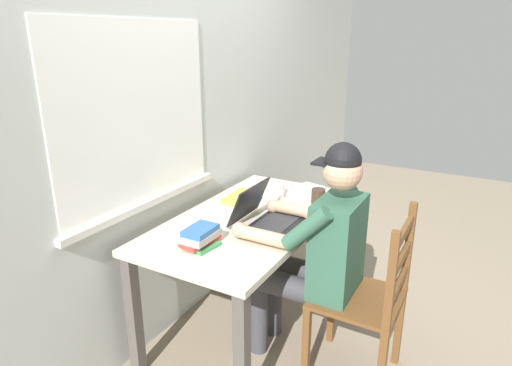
{
  "coord_description": "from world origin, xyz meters",
  "views": [
    {
      "loc": [
        -2.03,
        -1.17,
        1.72
      ],
      "look_at": [
        -0.03,
        -0.05,
        0.95
      ],
      "focal_mm": 30.96,
      "sensor_mm": 36.0,
      "label": 1
    }
  ],
  "objects_px": {
    "seated_person": "(317,246)",
    "landscape_photo_print": "(277,207)",
    "coffee_mug_dark": "(318,196)",
    "book_stack_side": "(241,200)",
    "wooden_chair": "(368,299)",
    "laptop": "(264,216)",
    "computer_mouse": "(300,208)",
    "coffee_mug_white": "(279,190)",
    "book_stack_main": "(201,237)",
    "desk": "(251,232)"
  },
  "relations": [
    {
      "from": "computer_mouse",
      "to": "book_stack_main",
      "type": "distance_m",
      "value": 0.71
    },
    {
      "from": "seated_person",
      "to": "wooden_chair",
      "type": "height_order",
      "value": "seated_person"
    },
    {
      "from": "book_stack_side",
      "to": "desk",
      "type": "bearing_deg",
      "value": -129.58
    },
    {
      "from": "seated_person",
      "to": "computer_mouse",
      "type": "xyz_separation_m",
      "value": [
        0.31,
        0.24,
        0.06
      ]
    },
    {
      "from": "wooden_chair",
      "to": "landscape_photo_print",
      "type": "relative_size",
      "value": 7.29
    },
    {
      "from": "laptop",
      "to": "landscape_photo_print",
      "type": "relative_size",
      "value": 2.54
    },
    {
      "from": "desk",
      "to": "seated_person",
      "type": "distance_m",
      "value": 0.46
    },
    {
      "from": "wooden_chair",
      "to": "laptop",
      "type": "height_order",
      "value": "laptop"
    },
    {
      "from": "computer_mouse",
      "to": "book_stack_side",
      "type": "relative_size",
      "value": 0.47
    },
    {
      "from": "wooden_chair",
      "to": "book_stack_side",
      "type": "bearing_deg",
      "value": 76.88
    },
    {
      "from": "laptop",
      "to": "computer_mouse",
      "type": "height_order",
      "value": "laptop"
    },
    {
      "from": "computer_mouse",
      "to": "coffee_mug_white",
      "type": "distance_m",
      "value": 0.26
    },
    {
      "from": "coffee_mug_dark",
      "to": "book_stack_main",
      "type": "height_order",
      "value": "book_stack_main"
    },
    {
      "from": "seated_person",
      "to": "wooden_chair",
      "type": "distance_m",
      "value": 0.36
    },
    {
      "from": "seated_person",
      "to": "landscape_photo_print",
      "type": "xyz_separation_m",
      "value": [
        0.29,
        0.38,
        0.04
      ]
    },
    {
      "from": "coffee_mug_dark",
      "to": "computer_mouse",
      "type": "bearing_deg",
      "value": 163.88
    },
    {
      "from": "desk",
      "to": "coffee_mug_dark",
      "type": "distance_m",
      "value": 0.49
    },
    {
      "from": "computer_mouse",
      "to": "book_stack_side",
      "type": "height_order",
      "value": "book_stack_side"
    },
    {
      "from": "computer_mouse",
      "to": "laptop",
      "type": "bearing_deg",
      "value": 162.13
    },
    {
      "from": "seated_person",
      "to": "book_stack_side",
      "type": "distance_m",
      "value": 0.62
    },
    {
      "from": "wooden_chair",
      "to": "coffee_mug_white",
      "type": "relative_size",
      "value": 8.12
    },
    {
      "from": "wooden_chair",
      "to": "book_stack_side",
      "type": "distance_m",
      "value": 0.93
    },
    {
      "from": "wooden_chair",
      "to": "laptop",
      "type": "xyz_separation_m",
      "value": [
        0.03,
        0.61,
        0.32
      ]
    },
    {
      "from": "computer_mouse",
      "to": "coffee_mug_white",
      "type": "bearing_deg",
      "value": 56.57
    },
    {
      "from": "desk",
      "to": "book_stack_main",
      "type": "height_order",
      "value": "book_stack_main"
    },
    {
      "from": "computer_mouse",
      "to": "coffee_mug_white",
      "type": "xyz_separation_m",
      "value": [
        0.14,
        0.21,
        0.04
      ]
    },
    {
      "from": "laptop",
      "to": "book_stack_main",
      "type": "distance_m",
      "value": 0.41
    },
    {
      "from": "desk",
      "to": "computer_mouse",
      "type": "bearing_deg",
      "value": -43.98
    },
    {
      "from": "wooden_chair",
      "to": "computer_mouse",
      "type": "height_order",
      "value": "wooden_chair"
    },
    {
      "from": "wooden_chair",
      "to": "laptop",
      "type": "bearing_deg",
      "value": 87.15
    },
    {
      "from": "desk",
      "to": "laptop",
      "type": "relative_size",
      "value": 4.24
    },
    {
      "from": "wooden_chair",
      "to": "landscape_photo_print",
      "type": "distance_m",
      "value": 0.77
    },
    {
      "from": "laptop",
      "to": "desk",
      "type": "bearing_deg",
      "value": 62.35
    },
    {
      "from": "desk",
      "to": "book_stack_side",
      "type": "bearing_deg",
      "value": 50.42
    },
    {
      "from": "wooden_chair",
      "to": "book_stack_main",
      "type": "bearing_deg",
      "value": 115.01
    },
    {
      "from": "desk",
      "to": "book_stack_main",
      "type": "xyz_separation_m",
      "value": [
        -0.45,
        0.03,
        0.15
      ]
    },
    {
      "from": "laptop",
      "to": "book_stack_main",
      "type": "xyz_separation_m",
      "value": [
        -0.38,
        0.15,
        -0.0
      ]
    },
    {
      "from": "seated_person",
      "to": "laptop",
      "type": "distance_m",
      "value": 0.34
    },
    {
      "from": "coffee_mug_white",
      "to": "book_stack_side",
      "type": "xyz_separation_m",
      "value": [
        -0.25,
        0.13,
        -0.01
      ]
    },
    {
      "from": "seated_person",
      "to": "laptop",
      "type": "height_order",
      "value": "seated_person"
    },
    {
      "from": "coffee_mug_dark",
      "to": "book_stack_main",
      "type": "xyz_separation_m",
      "value": [
        -0.84,
        0.29,
        0.0
      ]
    },
    {
      "from": "coffee_mug_white",
      "to": "computer_mouse",
      "type": "bearing_deg",
      "value": -123.43
    },
    {
      "from": "seated_person",
      "to": "landscape_photo_print",
      "type": "height_order",
      "value": "seated_person"
    },
    {
      "from": "coffee_mug_white",
      "to": "coffee_mug_dark",
      "type": "bearing_deg",
      "value": -83.36
    },
    {
      "from": "book_stack_side",
      "to": "wooden_chair",
      "type": "bearing_deg",
      "value": -103.12
    },
    {
      "from": "book_stack_main",
      "to": "landscape_photo_print",
      "type": "relative_size",
      "value": 1.62
    },
    {
      "from": "wooden_chair",
      "to": "computer_mouse",
      "type": "relative_size",
      "value": 9.48
    },
    {
      "from": "coffee_mug_dark",
      "to": "landscape_photo_print",
      "type": "height_order",
      "value": "coffee_mug_dark"
    },
    {
      "from": "book_stack_side",
      "to": "landscape_photo_print",
      "type": "bearing_deg",
      "value": -65.99
    },
    {
      "from": "book_stack_side",
      "to": "landscape_photo_print",
      "type": "height_order",
      "value": "book_stack_side"
    }
  ]
}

